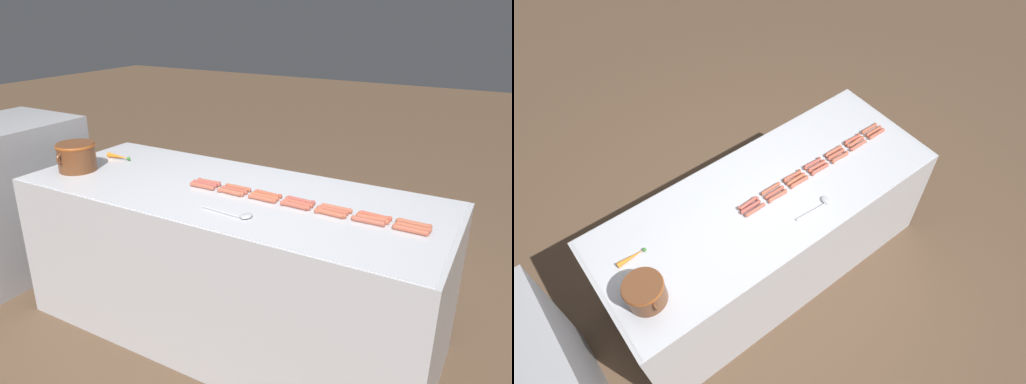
# 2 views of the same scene
# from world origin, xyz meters

# --- Properties ---
(ground_plane) EXTENTS (20.00, 20.00, 0.00)m
(ground_plane) POSITION_xyz_m (0.00, 0.00, 0.00)
(ground_plane) COLOR brown
(griddle_counter) EXTENTS (0.90, 2.29, 0.86)m
(griddle_counter) POSITION_xyz_m (0.00, 0.00, 0.43)
(griddle_counter) COLOR #BCBCC1
(griddle_counter) RESTS_ON ground_plane
(hot_dog_0) EXTENTS (0.03, 0.16, 0.02)m
(hot_dog_0) POSITION_xyz_m (-0.05, -0.95, 0.88)
(hot_dog_0) COLOR #B75840
(hot_dog_0) RESTS_ON griddle_counter
(hot_dog_1) EXTENTS (0.03, 0.16, 0.02)m
(hot_dog_1) POSITION_xyz_m (-0.05, -0.76, 0.88)
(hot_dog_1) COLOR #B25744
(hot_dog_1) RESTS_ON griddle_counter
(hot_dog_2) EXTENTS (0.03, 0.16, 0.02)m
(hot_dog_2) POSITION_xyz_m (-0.05, -0.59, 0.88)
(hot_dog_2) COLOR #B75B41
(hot_dog_2) RESTS_ON griddle_counter
(hot_dog_3) EXTENTS (0.03, 0.16, 0.02)m
(hot_dog_3) POSITION_xyz_m (-0.05, -0.41, 0.88)
(hot_dog_3) COLOR #B25542
(hot_dog_3) RESTS_ON griddle_counter
(hot_dog_4) EXTENTS (0.03, 0.16, 0.02)m
(hot_dog_4) POSITION_xyz_m (-0.05, -0.23, 0.88)
(hot_dog_4) COLOR #B85A41
(hot_dog_4) RESTS_ON griddle_counter
(hot_dog_5) EXTENTS (0.03, 0.16, 0.02)m
(hot_dog_5) POSITION_xyz_m (-0.05, -0.05, 0.88)
(hot_dog_5) COLOR #B95D45
(hot_dog_5) RESTS_ON griddle_counter
(hot_dog_6) EXTENTS (0.03, 0.16, 0.02)m
(hot_dog_6) POSITION_xyz_m (-0.05, 0.13, 0.88)
(hot_dog_6) COLOR #B15843
(hot_dog_6) RESTS_ON griddle_counter
(hot_dog_7) EXTENTS (0.03, 0.16, 0.02)m
(hot_dog_7) POSITION_xyz_m (-0.02, -0.95, 0.88)
(hot_dog_7) COLOR #B55A3E
(hot_dog_7) RESTS_ON griddle_counter
(hot_dog_8) EXTENTS (0.03, 0.16, 0.02)m
(hot_dog_8) POSITION_xyz_m (-0.01, -0.77, 0.88)
(hot_dog_8) COLOR #BD5C40
(hot_dog_8) RESTS_ON griddle_counter
(hot_dog_9) EXTENTS (0.03, 0.16, 0.02)m
(hot_dog_9) POSITION_xyz_m (-0.01, -0.58, 0.88)
(hot_dog_9) COLOR #B8553F
(hot_dog_9) RESTS_ON griddle_counter
(hot_dog_10) EXTENTS (0.03, 0.16, 0.02)m
(hot_dog_10) POSITION_xyz_m (-0.01, -0.41, 0.88)
(hot_dog_10) COLOR #BE5742
(hot_dog_10) RESTS_ON griddle_counter
(hot_dog_11) EXTENTS (0.03, 0.16, 0.02)m
(hot_dog_11) POSITION_xyz_m (-0.01, -0.23, 0.88)
(hot_dog_11) COLOR #BE5D3D
(hot_dog_11) RESTS_ON griddle_counter
(hot_dog_12) EXTENTS (0.03, 0.16, 0.02)m
(hot_dog_12) POSITION_xyz_m (-0.01, -0.05, 0.88)
(hot_dog_12) COLOR #B3503E
(hot_dog_12) RESTS_ON griddle_counter
(hot_dog_13) EXTENTS (0.03, 0.16, 0.02)m
(hot_dog_13) POSITION_xyz_m (-0.01, 0.14, 0.88)
(hot_dog_13) COLOR #B14F45
(hot_dog_13) RESTS_ON griddle_counter
(hot_dog_14) EXTENTS (0.03, 0.16, 0.02)m
(hot_dog_14) POSITION_xyz_m (0.02, -0.94, 0.88)
(hot_dog_14) COLOR #B55B41
(hot_dog_14) RESTS_ON griddle_counter
(hot_dog_15) EXTENTS (0.03, 0.16, 0.02)m
(hot_dog_15) POSITION_xyz_m (0.02, -0.77, 0.88)
(hot_dog_15) COLOR #BC523D
(hot_dog_15) RESTS_ON griddle_counter
(hot_dog_16) EXTENTS (0.03, 0.16, 0.02)m
(hot_dog_16) POSITION_xyz_m (0.02, -0.59, 0.88)
(hot_dog_16) COLOR #BD5E43
(hot_dog_16) RESTS_ON griddle_counter
(hot_dog_17) EXTENTS (0.03, 0.16, 0.02)m
(hot_dog_17) POSITION_xyz_m (0.02, -0.40, 0.88)
(hot_dog_17) COLOR #B05044
(hot_dog_17) RESTS_ON griddle_counter
(hot_dog_18) EXTENTS (0.03, 0.16, 0.02)m
(hot_dog_18) POSITION_xyz_m (0.02, -0.22, 0.88)
(hot_dog_18) COLOR #B6573E
(hot_dog_18) RESTS_ON griddle_counter
(hot_dog_19) EXTENTS (0.03, 0.16, 0.02)m
(hot_dog_19) POSITION_xyz_m (0.02, -0.05, 0.88)
(hot_dog_19) COLOR #B5593F
(hot_dog_19) RESTS_ON griddle_counter
(hot_dog_20) EXTENTS (0.03, 0.16, 0.02)m
(hot_dog_20) POSITION_xyz_m (0.02, 0.13, 0.88)
(hot_dog_20) COLOR #B25445
(hot_dog_20) RESTS_ON griddle_counter
(bean_pot) EXTENTS (0.28, 0.22, 0.16)m
(bean_pot) POSITION_xyz_m (-0.16, 0.94, 0.96)
(bean_pot) COLOR brown
(bean_pot) RESTS_ON griddle_counter
(serving_spoon) EXTENTS (0.07, 0.27, 0.02)m
(serving_spoon) POSITION_xyz_m (-0.26, -0.22, 0.87)
(serving_spoon) COLOR #B7B7BC
(serving_spoon) RESTS_ON griddle_counter
(carrot) EXTENTS (0.03, 0.18, 0.03)m
(carrot) POSITION_xyz_m (0.12, 0.89, 0.88)
(carrot) COLOR orange
(carrot) RESTS_ON griddle_counter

